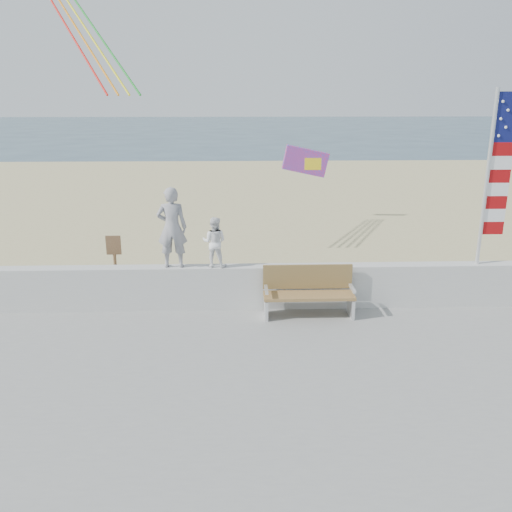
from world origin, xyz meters
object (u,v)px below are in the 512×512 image
object	(u,v)px
child	(214,242)
bench	(308,291)
adult	(172,228)
flag	(494,171)

from	to	relation	value
child	bench	xyz separation A→B (m)	(1.87, -0.45, -0.91)
adult	flag	distance (m)	6.49
child	bench	distance (m)	2.13
bench	child	bearing A→B (deg)	166.35
adult	bench	distance (m)	3.00
bench	flag	world-z (taller)	flag
child	bench	bearing A→B (deg)	179.19
adult	child	bearing A→B (deg)	-179.98
bench	flag	distance (m)	4.37
child	bench	world-z (taller)	child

